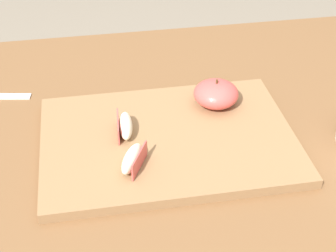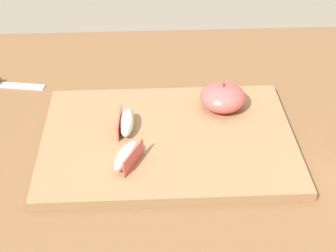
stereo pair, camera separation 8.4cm
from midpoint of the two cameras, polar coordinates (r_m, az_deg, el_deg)
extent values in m
cube|color=brown|center=(0.87, -4.38, -3.32)|extent=(1.15, 0.88, 0.03)
cube|color=brown|center=(1.50, 14.62, -2.58)|extent=(0.06, 0.06, 0.69)
cube|color=olive|center=(0.86, -2.80, -1.63)|extent=(0.42, 0.30, 0.02)
ellipsoid|color=#D14C47|center=(0.92, 2.73, 3.50)|extent=(0.08, 0.08, 0.04)
cylinder|color=#4C3319|center=(0.91, 2.78, 4.78)|extent=(0.00, 0.00, 0.01)
ellipsoid|color=#F4EACC|center=(0.79, -7.08, -3.73)|extent=(0.05, 0.07, 0.03)
cube|color=#D14C47|center=(0.79, -6.25, -3.90)|extent=(0.03, 0.06, 0.03)
ellipsoid|color=#F4EACC|center=(0.86, -7.52, -0.08)|extent=(0.03, 0.07, 0.03)
cube|color=#D14C47|center=(0.86, -8.34, -0.13)|extent=(0.01, 0.07, 0.03)
cube|color=silver|center=(1.04, -19.66, 3.02)|extent=(0.09, 0.03, 0.00)
camera|label=1|loc=(0.04, -92.86, -2.11)|focal=55.07mm
camera|label=2|loc=(0.04, 87.14, 2.11)|focal=55.07mm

